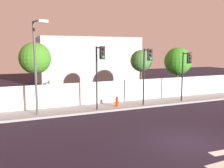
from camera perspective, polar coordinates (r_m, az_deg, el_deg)
ground_plane at (r=13.01m, az=17.39°, el=-13.01°), size 80.00×80.00×0.00m
sidewalk at (r=19.67m, az=1.92°, el=-5.15°), size 36.00×2.40×0.15m
perimeter_wall at (r=20.63m, az=0.46°, el=-1.75°), size 36.00×0.18×1.80m
traffic_light_left at (r=18.92m, az=8.26°, el=4.54°), size 0.35×1.24×4.51m
traffic_light_center at (r=17.35m, az=-2.91°, el=4.64°), size 0.38×1.09×4.67m
traffic_light_right at (r=21.08m, az=17.07°, el=4.08°), size 0.38×1.22×4.21m
street_lamp_curbside at (r=16.83m, az=-17.36°, el=5.34°), size 0.83×1.80×6.30m
fire_hydrant at (r=18.99m, az=1.17°, el=-4.06°), size 0.44×0.26×0.81m
roadside_tree_leftmost at (r=19.97m, az=-17.65°, el=5.77°), size 2.47×2.47×5.15m
roadside_tree_midleft at (r=22.82m, az=6.84°, el=5.35°), size 1.99×1.99×4.54m
roadside_tree_midright at (r=25.14m, az=15.25°, el=5.19°), size 2.71×2.71×4.79m
low_building_distant at (r=34.25m, az=-5.47°, el=5.64°), size 13.59×6.00×6.20m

